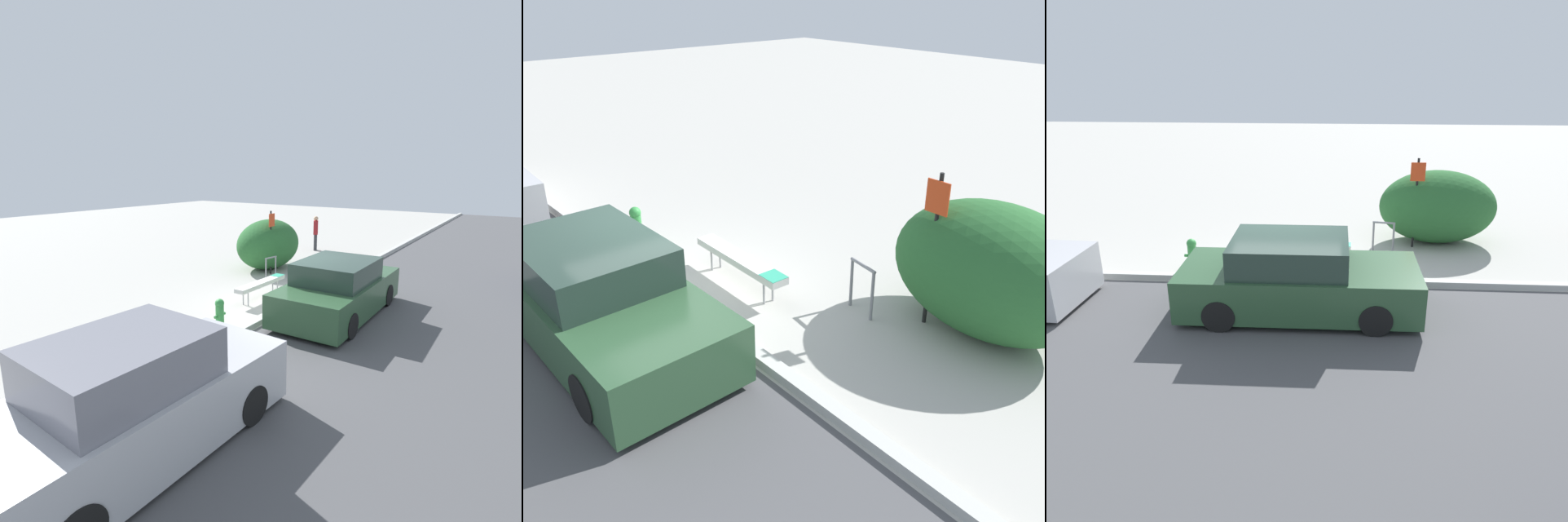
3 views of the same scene
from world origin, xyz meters
The scene contains 8 objects.
ground_plane centered at (0.00, 0.00, 0.00)m, with size 60.00×60.00×0.00m, color #ADAAA3.
curb centered at (0.00, 0.00, 0.07)m, with size 60.00×0.20×0.13m.
bench centered at (0.42, 1.08, 0.46)m, with size 2.15×0.36×0.53m.
bike_rack centered at (2.30, 1.94, 0.50)m, with size 0.55×0.14×0.83m.
sign_post centered at (3.10, 2.45, 1.38)m, with size 0.36×0.08×2.30m.
fire_hydrant centered at (-2.14, 0.54, 0.41)m, with size 0.36×0.22×0.77m.
shrub_hedge centered at (3.76, 2.99, 0.95)m, with size 3.03×2.04×1.89m.
parked_car_near centered at (0.44, -1.33, 0.67)m, with size 4.48×1.93×1.47m.
Camera 2 is at (7.36, -3.87, 4.65)m, focal length 40.00 mm.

